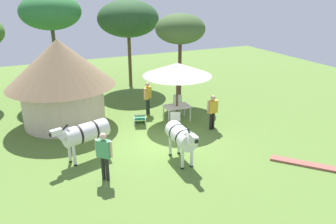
% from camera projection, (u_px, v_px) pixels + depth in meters
% --- Properties ---
extents(ground_plane, '(36.00, 36.00, 0.00)m').
position_uv_depth(ground_plane, '(163.00, 141.00, 14.13)').
color(ground_plane, '#5A7B33').
extents(thatched_hut, '(4.89, 4.89, 3.96)m').
position_uv_depth(thatched_hut, '(61.00, 77.00, 15.23)').
color(thatched_hut, beige).
rests_on(thatched_hut, ground_plane).
extents(shade_umbrella, '(3.21, 3.21, 2.83)m').
position_uv_depth(shade_umbrella, '(177.00, 69.00, 15.41)').
color(shade_umbrella, '#4E372D').
rests_on(shade_umbrella, ground_plane).
extents(patio_dining_table, '(1.27, 0.87, 0.74)m').
position_uv_depth(patio_dining_table, '(177.00, 108.00, 16.08)').
color(patio_dining_table, silver).
rests_on(patio_dining_table, ground_plane).
extents(patio_chair_near_lawn, '(0.59, 0.58, 0.90)m').
position_uv_depth(patio_chair_near_lawn, '(175.00, 119.00, 15.05)').
color(patio_chair_near_lawn, white).
rests_on(patio_chair_near_lawn, ground_plane).
extents(patio_chair_west_end, '(0.58, 0.57, 0.90)m').
position_uv_depth(patio_chair_west_end, '(177.00, 102.00, 17.19)').
color(patio_chair_west_end, white).
rests_on(patio_chair_west_end, ground_plane).
extents(guest_beside_umbrella, '(0.48, 0.45, 1.66)m').
position_uv_depth(guest_beside_umbrella, '(148.00, 95.00, 16.77)').
color(guest_beside_umbrella, black).
rests_on(guest_beside_umbrella, ground_plane).
extents(guest_behind_table, '(0.58, 0.23, 1.62)m').
position_uv_depth(guest_behind_table, '(213.00, 109.00, 14.94)').
color(guest_behind_table, black).
rests_on(guest_behind_table, ground_plane).
extents(standing_watcher, '(0.49, 0.48, 1.72)m').
position_uv_depth(standing_watcher, '(104.00, 152.00, 10.95)').
color(standing_watcher, black).
rests_on(standing_watcher, ground_plane).
extents(striped_lounge_chair, '(0.75, 0.93, 0.62)m').
position_uv_depth(striped_lounge_chair, '(140.00, 118.00, 15.88)').
color(striped_lounge_chair, '#36946F').
rests_on(striped_lounge_chair, ground_plane).
extents(zebra_nearest_camera, '(0.71, 2.15, 1.55)m').
position_uv_depth(zebra_nearest_camera, '(181.00, 137.00, 12.14)').
color(zebra_nearest_camera, silver).
rests_on(zebra_nearest_camera, ground_plane).
extents(zebra_by_umbrella, '(2.28, 1.15, 1.59)m').
position_uv_depth(zebra_by_umbrella, '(85.00, 133.00, 12.33)').
color(zebra_by_umbrella, silver).
rests_on(zebra_by_umbrella, ground_plane).
extents(acacia_tree_behind_hut, '(3.74, 3.74, 5.37)m').
position_uv_depth(acacia_tree_behind_hut, '(128.00, 19.00, 20.43)').
color(acacia_tree_behind_hut, brown).
rests_on(acacia_tree_behind_hut, ground_plane).
extents(acacia_tree_right_background, '(3.36, 3.36, 5.80)m').
position_uv_depth(acacia_tree_right_background, '(50.00, 12.00, 18.50)').
color(acacia_tree_right_background, '#454032').
rests_on(acacia_tree_right_background, ground_plane).
extents(acacia_tree_left_background, '(2.66, 2.66, 4.79)m').
position_uv_depth(acacia_tree_left_background, '(180.00, 29.00, 17.75)').
color(acacia_tree_left_background, '#4F3628').
rests_on(acacia_tree_left_background, ground_plane).
extents(brick_patio_kerb, '(2.13, 2.33, 0.08)m').
position_uv_depth(brick_patio_kerb, '(310.00, 165.00, 12.17)').
color(brick_patio_kerb, '#9A5549').
rests_on(brick_patio_kerb, ground_plane).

